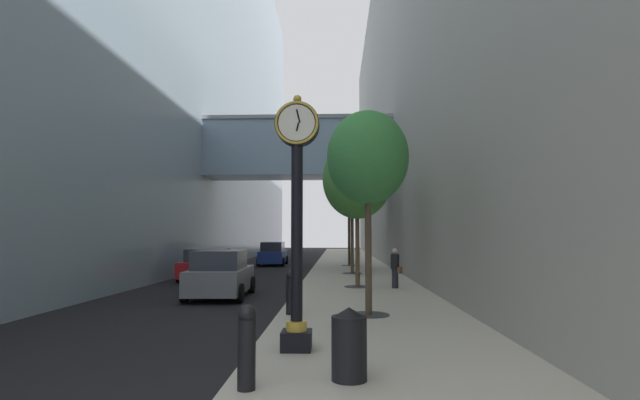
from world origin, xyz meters
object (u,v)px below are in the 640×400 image
at_px(bollard_nearest, 247,345).
at_px(car_red_mid, 209,265).
at_px(trash_bin, 349,343).
at_px(car_grey_near, 221,275).
at_px(street_tree_mid_far, 352,188).
at_px(car_blue_far, 273,254).
at_px(bollard_third, 291,292).
at_px(street_tree_far, 349,194).
at_px(street_tree_near, 368,158).
at_px(street_clock, 297,207).
at_px(street_tree_mid_near, 357,179).
at_px(pedestrian_walking, 395,267).

height_order(bollard_nearest, car_red_mid, car_red_mid).
xyz_separation_m(trash_bin, car_grey_near, (-4.38, 10.13, 0.14)).
height_order(street_tree_mid_far, trash_bin, street_tree_mid_far).
bearing_deg(car_blue_far, bollard_third, -81.17).
bearing_deg(street_tree_far, trash_bin, -91.43).
xyz_separation_m(bollard_nearest, car_red_mid, (-5.19, 17.27, 0.02)).
relative_size(street_tree_near, trash_bin, 5.22).
xyz_separation_m(street_tree_far, car_red_mid, (-7.27, -9.57, -4.34)).
bearing_deg(street_tree_mid_far, street_clock, -95.11).
height_order(street_tree_mid_far, car_grey_near, street_tree_mid_far).
height_order(street_tree_mid_near, trash_bin, street_tree_mid_near).
bearing_deg(trash_bin, car_red_mid, 111.50).
distance_m(bollard_third, trash_bin, 5.92).
height_order(bollard_third, street_tree_far, street_tree_far).
xyz_separation_m(street_tree_near, street_tree_mid_far, (0.00, 13.76, 0.56)).
bearing_deg(pedestrian_walking, street_tree_far, 95.98).
height_order(trash_bin, car_grey_near, car_grey_near).
bearing_deg(street_clock, pedestrian_walking, 73.59).
bearing_deg(car_red_mid, car_blue_far, 82.14).
bearing_deg(car_blue_far, pedestrian_walking, -66.61).
xyz_separation_m(street_tree_far, car_blue_far, (-5.63, 2.29, -4.27)).
xyz_separation_m(street_clock, street_tree_near, (1.58, 3.93, 1.55)).
bearing_deg(street_clock, car_red_mid, 110.77).
distance_m(street_tree_near, street_tree_mid_far, 13.77).
distance_m(bollard_nearest, bollard_third, 6.23).
height_order(street_tree_near, pedestrian_walking, street_tree_near).
distance_m(trash_bin, car_blue_far, 29.07).
distance_m(bollard_nearest, car_grey_near, 11.02).
xyz_separation_m(street_clock, trash_bin, (0.93, -1.79, -2.09)).
bearing_deg(car_grey_near, street_tree_mid_far, 61.69).
bearing_deg(street_clock, street_tree_far, 86.31).
height_order(street_tree_mid_far, street_tree_far, street_tree_mid_far).
xyz_separation_m(street_tree_mid_far, pedestrian_walking, (1.48, -7.28, -3.91)).
xyz_separation_m(street_tree_mid_near, pedestrian_walking, (1.48, -0.40, -3.58)).
bearing_deg(car_red_mid, street_tree_mid_far, 20.34).
xyz_separation_m(pedestrian_walking, car_grey_near, (-6.52, -2.07, -0.14)).
xyz_separation_m(street_clock, street_tree_far, (1.58, 24.57, 2.33)).
bearing_deg(car_grey_near, street_tree_mid_near, 26.14).
bearing_deg(street_tree_far, street_tree_mid_far, -90.00).
height_order(street_tree_mid_far, car_blue_far, street_tree_mid_far).
distance_m(bollard_third, street_tree_far, 21.17).
xyz_separation_m(car_grey_near, car_blue_far, (-0.59, 18.52, 0.01)).
relative_size(bollard_third, car_red_mid, 0.26).
bearing_deg(car_red_mid, street_tree_mid_near, -29.94).
relative_size(street_clock, bollard_third, 4.15).
relative_size(street_clock, bollard_nearest, 4.15).
bearing_deg(car_grey_near, street_clock, -67.48).
height_order(bollard_nearest, street_tree_far, street_tree_far).
relative_size(street_tree_near, street_tree_mid_near, 0.90).
height_order(car_grey_near, car_blue_far, car_blue_far).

